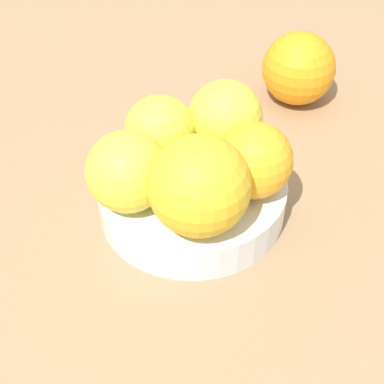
% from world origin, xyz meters
% --- Properties ---
extents(ground_plane, '(1.10, 1.10, 0.02)m').
position_xyz_m(ground_plane, '(0.00, 0.00, -0.01)').
color(ground_plane, '#997551').
extents(fruit_bowl, '(0.18, 0.18, 0.04)m').
position_xyz_m(fruit_bowl, '(0.00, 0.00, 0.02)').
color(fruit_bowl, silver).
rests_on(fruit_bowl, ground_plane).
extents(orange_in_bowl_0, '(0.07, 0.07, 0.07)m').
position_xyz_m(orange_in_bowl_0, '(-0.02, 0.04, 0.07)').
color(orange_in_bowl_0, yellow).
rests_on(orange_in_bowl_0, fruit_bowl).
extents(orange_in_bowl_1, '(0.07, 0.07, 0.07)m').
position_xyz_m(orange_in_bowl_1, '(0.05, -0.03, 0.07)').
color(orange_in_bowl_1, '#F9A823').
rests_on(orange_in_bowl_1, fruit_bowl).
extents(orange_in_bowl_2, '(0.09, 0.09, 0.09)m').
position_xyz_m(orange_in_bowl_2, '(-0.01, -0.05, 0.08)').
color(orange_in_bowl_2, yellow).
rests_on(orange_in_bowl_2, fruit_bowl).
extents(orange_in_bowl_3, '(0.07, 0.07, 0.07)m').
position_xyz_m(orange_in_bowl_3, '(0.04, 0.04, 0.07)').
color(orange_in_bowl_3, yellow).
rests_on(orange_in_bowl_3, fruit_bowl).
extents(orange_in_bowl_4, '(0.07, 0.07, 0.07)m').
position_xyz_m(orange_in_bowl_4, '(-0.06, -0.01, 0.07)').
color(orange_in_bowl_4, yellow).
rests_on(orange_in_bowl_4, fruit_bowl).
extents(orange_loose_0, '(0.09, 0.09, 0.09)m').
position_xyz_m(orange_loose_0, '(0.17, 0.15, 0.04)').
color(orange_loose_0, orange).
rests_on(orange_loose_0, ground_plane).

